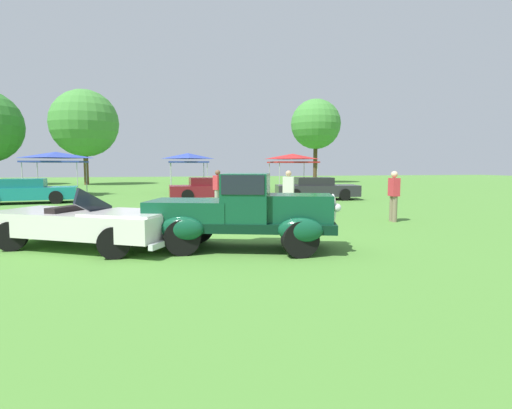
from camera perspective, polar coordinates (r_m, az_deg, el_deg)
The scene contains 14 objects.
ground_plane at distance 9.51m, azimuth -1.84°, elevation -5.89°, with size 120.00×120.00×0.00m, color #4C8433.
feature_pickup_truck at distance 9.06m, azimuth -1.82°, elevation -0.93°, with size 4.36×2.75×1.70m.
neighbor_convertible at distance 9.99m, azimuth -22.33°, elevation -2.38°, with size 4.62×3.62×1.40m.
show_car_teal at distance 23.07m, azimuth -29.49°, elevation 1.62°, with size 4.67×2.23×1.22m.
show_car_burgundy at distance 22.20m, azimuth -6.32°, elevation 2.18°, with size 4.54×1.78×1.22m.
show_car_charcoal at distance 22.56m, azimuth 8.46°, elevation 2.21°, with size 4.65×2.33×1.22m.
spectator_near_truck at distance 17.11m, azimuth -5.38°, elevation 2.26°, with size 0.44×0.46×1.69m.
spectator_between_cars at distance 14.28m, azimuth 18.76°, elevation 1.35°, with size 0.27×0.42×1.69m.
spectator_by_row at distance 15.09m, azimuth 4.57°, elevation 1.83°, with size 0.46×0.39×1.69m.
canopy_tent_left_field at distance 28.08m, azimuth -26.29°, elevation 6.06°, with size 3.29×3.29×2.71m.
canopy_tent_center_field at distance 28.24m, azimuth -9.51°, elevation 6.54°, with size 2.61×2.61×2.71m.
canopy_tent_right_field at distance 29.51m, azimuth 5.15°, elevation 6.55°, with size 3.03×3.03×2.71m.
treeline_mid_left at distance 42.84m, azimuth -22.93°, elevation 10.44°, with size 6.36×6.36×9.07m.
treeline_center at distance 45.04m, azimuth 8.38°, elevation 11.07°, with size 5.34×5.34×8.97m.
Camera 1 is at (-1.78, -9.15, 1.88)m, focal length 28.52 mm.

